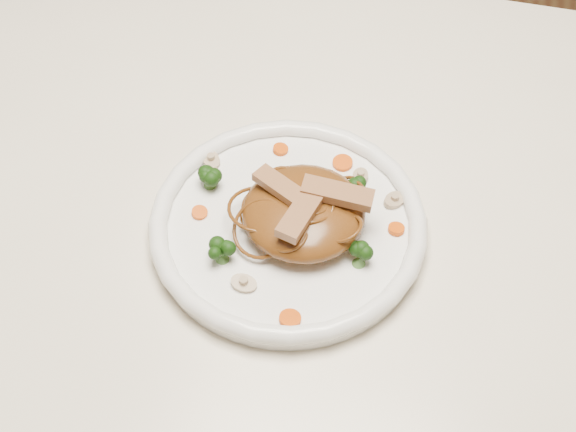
# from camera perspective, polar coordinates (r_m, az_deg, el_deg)

# --- Properties ---
(table) EXTENTS (1.20, 0.80, 0.75)m
(table) POSITION_cam_1_polar(r_m,az_deg,el_deg) (0.98, 1.11, -1.93)
(table) COLOR white
(table) RESTS_ON ground
(plate) EXTENTS (0.29, 0.29, 0.02)m
(plate) POSITION_cam_1_polar(r_m,az_deg,el_deg) (0.86, 0.00, -0.91)
(plate) COLOR white
(plate) RESTS_ON table
(noodle_mound) EXTENTS (0.15, 0.15, 0.04)m
(noodle_mound) POSITION_cam_1_polar(r_m,az_deg,el_deg) (0.84, 1.11, 0.27)
(noodle_mound) COLOR brown
(noodle_mound) RESTS_ON plate
(chicken_a) EXTENTS (0.07, 0.02, 0.01)m
(chicken_a) POSITION_cam_1_polar(r_m,az_deg,el_deg) (0.82, 3.50, 1.61)
(chicken_a) COLOR #AA7D50
(chicken_a) RESTS_ON noodle_mound
(chicken_b) EXTENTS (0.07, 0.05, 0.01)m
(chicken_b) POSITION_cam_1_polar(r_m,az_deg,el_deg) (0.82, -0.44, 2.02)
(chicken_b) COLOR #AA7D50
(chicken_b) RESTS_ON noodle_mound
(chicken_c) EXTENTS (0.04, 0.08, 0.01)m
(chicken_c) POSITION_cam_1_polar(r_m,az_deg,el_deg) (0.80, 0.99, 0.30)
(chicken_c) COLOR #AA7D50
(chicken_c) RESTS_ON noodle_mound
(broccoli_0) EXTENTS (0.03, 0.03, 0.03)m
(broccoli_0) POSITION_cam_1_polar(r_m,az_deg,el_deg) (0.87, 4.80, 1.87)
(broccoli_0) COLOR #19390B
(broccoli_0) RESTS_ON plate
(broccoli_1) EXTENTS (0.03, 0.03, 0.03)m
(broccoli_1) POSITION_cam_1_polar(r_m,az_deg,el_deg) (0.88, -5.57, 2.75)
(broccoli_1) COLOR #19390B
(broccoli_1) RESTS_ON plate
(broccoli_2) EXTENTS (0.02, 0.02, 0.03)m
(broccoli_2) POSITION_cam_1_polar(r_m,az_deg,el_deg) (0.82, -4.69, -2.54)
(broccoli_2) COLOR #19390B
(broccoli_2) RESTS_ON plate
(broccoli_3) EXTENTS (0.03, 0.03, 0.03)m
(broccoli_3) POSITION_cam_1_polar(r_m,az_deg,el_deg) (0.81, 5.06, -2.78)
(broccoli_3) COLOR #19390B
(broccoli_3) RESTS_ON plate
(carrot_0) EXTENTS (0.02, 0.02, 0.00)m
(carrot_0) POSITION_cam_1_polar(r_m,az_deg,el_deg) (0.91, 3.86, 3.74)
(carrot_0) COLOR #EC5808
(carrot_0) RESTS_ON plate
(carrot_1) EXTENTS (0.02, 0.02, 0.00)m
(carrot_1) POSITION_cam_1_polar(r_m,az_deg,el_deg) (0.86, -6.24, 0.23)
(carrot_1) COLOR #EC5808
(carrot_1) RESTS_ON plate
(carrot_2) EXTENTS (0.02, 0.02, 0.00)m
(carrot_2) POSITION_cam_1_polar(r_m,az_deg,el_deg) (0.85, 7.63, -0.90)
(carrot_2) COLOR #EC5808
(carrot_2) RESTS_ON plate
(carrot_3) EXTENTS (0.02, 0.02, 0.00)m
(carrot_3) POSITION_cam_1_polar(r_m,az_deg,el_deg) (0.92, -0.53, 4.71)
(carrot_3) COLOR #EC5808
(carrot_3) RESTS_ON plate
(carrot_4) EXTENTS (0.02, 0.02, 0.00)m
(carrot_4) POSITION_cam_1_polar(r_m,az_deg,el_deg) (0.78, 0.15, -7.24)
(carrot_4) COLOR #EC5808
(carrot_4) RESTS_ON plate
(mushroom_0) EXTENTS (0.03, 0.03, 0.01)m
(mushroom_0) POSITION_cam_1_polar(r_m,az_deg,el_deg) (0.81, -3.13, -4.77)
(mushroom_0) COLOR beige
(mushroom_0) RESTS_ON plate
(mushroom_1) EXTENTS (0.04, 0.04, 0.01)m
(mushroom_1) POSITION_cam_1_polar(r_m,az_deg,el_deg) (0.88, 7.49, 1.11)
(mushroom_1) COLOR beige
(mushroom_1) RESTS_ON plate
(mushroom_2) EXTENTS (0.04, 0.04, 0.01)m
(mushroom_2) POSITION_cam_1_polar(r_m,az_deg,el_deg) (0.91, -5.42, 3.94)
(mushroom_2) COLOR beige
(mushroom_2) RESTS_ON plate
(mushroom_3) EXTENTS (0.03, 0.03, 0.01)m
(mushroom_3) POSITION_cam_1_polar(r_m,az_deg,el_deg) (0.89, 5.12, 2.77)
(mushroom_3) COLOR beige
(mushroom_3) RESTS_ON plate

